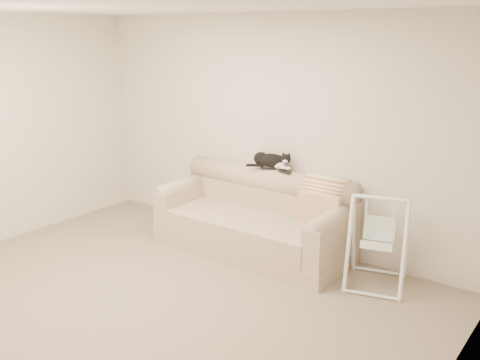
# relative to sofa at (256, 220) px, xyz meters

# --- Properties ---
(ground_plane) EXTENTS (5.00, 5.00, 0.00)m
(ground_plane) POSITION_rel_sofa_xyz_m (-0.06, -1.62, -0.35)
(ground_plane) COLOR #715F4B
(ground_plane) RESTS_ON ground
(room_shell) EXTENTS (5.04, 4.04, 2.60)m
(room_shell) POSITION_rel_sofa_xyz_m (-0.06, -1.62, 1.18)
(room_shell) COLOR beige
(room_shell) RESTS_ON ground
(sofa) EXTENTS (2.20, 0.93, 0.90)m
(sofa) POSITION_rel_sofa_xyz_m (0.00, 0.00, 0.00)
(sofa) COLOR tan
(sofa) RESTS_ON ground
(remote_a) EXTENTS (0.19, 0.12, 0.03)m
(remote_a) POSITION_rel_sofa_xyz_m (0.01, 0.22, 0.56)
(remote_a) COLOR black
(remote_a) RESTS_ON sofa
(remote_b) EXTENTS (0.18, 0.09, 0.02)m
(remote_b) POSITION_rel_sofa_xyz_m (0.24, 0.20, 0.56)
(remote_b) COLOR black
(remote_b) RESTS_ON sofa
(tuxedo_cat) EXTENTS (0.51, 0.31, 0.20)m
(tuxedo_cat) POSITION_rel_sofa_xyz_m (0.04, 0.24, 0.65)
(tuxedo_cat) COLOR black
(tuxedo_cat) RESTS_ON sofa
(throw_blanket) EXTENTS (0.48, 0.38, 0.58)m
(throw_blanket) POSITION_rel_sofa_xyz_m (0.74, 0.23, 0.37)
(throw_blanket) COLOR #BB6023
(throw_blanket) RESTS_ON sofa
(baby_swing) EXTENTS (0.69, 0.71, 0.91)m
(baby_swing) POSITION_rel_sofa_xyz_m (1.45, -0.02, 0.10)
(baby_swing) COLOR white
(baby_swing) RESTS_ON ground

